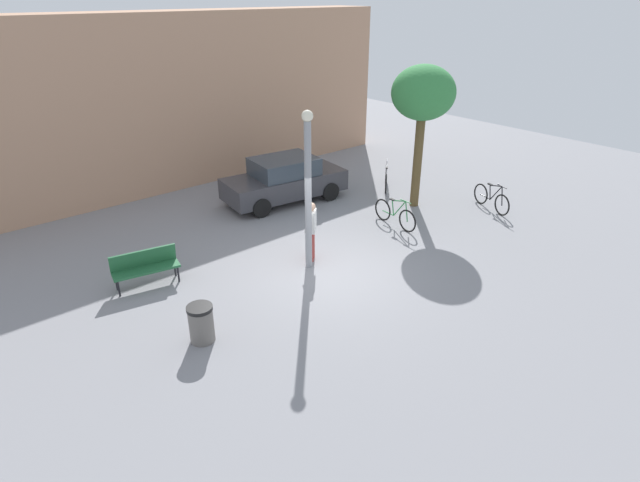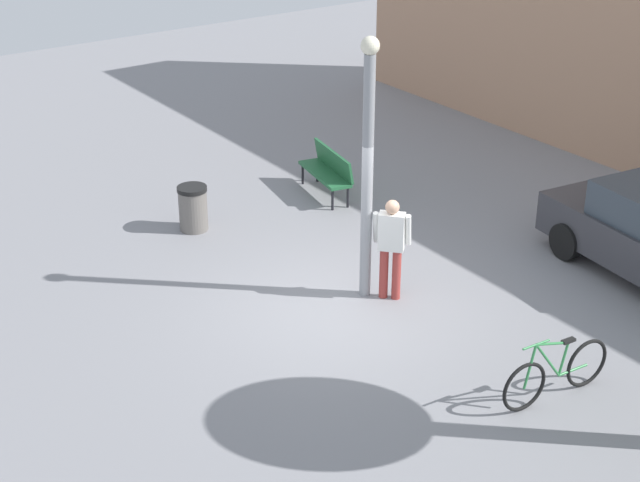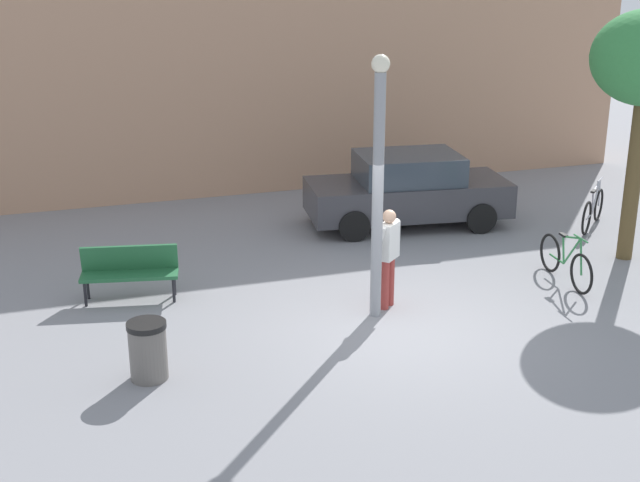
{
  "view_description": "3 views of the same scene",
  "coord_description": "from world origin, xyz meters",
  "px_view_note": "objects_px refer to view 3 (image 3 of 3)",
  "views": [
    {
      "loc": [
        -7.74,
        -8.79,
        6.64
      ],
      "look_at": [
        -0.36,
        -0.14,
        1.08
      ],
      "focal_mm": 28.84,
      "sensor_mm": 36.0,
      "label": 1
    },
    {
      "loc": [
        10.56,
        -7.85,
        7.43
      ],
      "look_at": [
        -0.11,
        -0.34,
        1.2
      ],
      "focal_mm": 54.59,
      "sensor_mm": 36.0,
      "label": 2
    },
    {
      "loc": [
        -4.93,
        -11.23,
        5.62
      ],
      "look_at": [
        -1.08,
        0.58,
        1.35
      ],
      "focal_mm": 48.13,
      "sensor_mm": 36.0,
      "label": 3
    }
  ],
  "objects_px": {
    "park_bench": "(130,268)",
    "parked_car_charcoal": "(408,190)",
    "lamppost": "(378,179)",
    "bicycle_green": "(566,262)",
    "trash_bin": "(148,350)",
    "bicycle_silver": "(593,210)",
    "person_by_lamppost": "(388,251)"
  },
  "relations": [
    {
      "from": "park_bench",
      "to": "parked_car_charcoal",
      "type": "distance_m",
      "value": 6.47
    },
    {
      "from": "lamppost",
      "to": "bicycle_green",
      "type": "xyz_separation_m",
      "value": [
        3.71,
        0.3,
        -1.88
      ]
    },
    {
      "from": "parked_car_charcoal",
      "to": "trash_bin",
      "type": "height_order",
      "value": "parked_car_charcoal"
    },
    {
      "from": "park_bench",
      "to": "parked_car_charcoal",
      "type": "bearing_deg",
      "value": 20.88
    },
    {
      "from": "parked_car_charcoal",
      "to": "trash_bin",
      "type": "relative_size",
      "value": 5.23
    },
    {
      "from": "lamppost",
      "to": "trash_bin",
      "type": "bearing_deg",
      "value": -164.48
    },
    {
      "from": "lamppost",
      "to": "parked_car_charcoal",
      "type": "distance_m",
      "value": 5.06
    },
    {
      "from": "lamppost",
      "to": "bicycle_silver",
      "type": "distance_m",
      "value": 6.94
    },
    {
      "from": "lamppost",
      "to": "trash_bin",
      "type": "height_order",
      "value": "lamppost"
    },
    {
      "from": "bicycle_green",
      "to": "parked_car_charcoal",
      "type": "bearing_deg",
      "value": 108.7
    },
    {
      "from": "parked_car_charcoal",
      "to": "bicycle_green",
      "type": "bearing_deg",
      "value": -71.3
    },
    {
      "from": "lamppost",
      "to": "park_bench",
      "type": "distance_m",
      "value": 4.47
    },
    {
      "from": "bicycle_green",
      "to": "trash_bin",
      "type": "bearing_deg",
      "value": -169.83
    },
    {
      "from": "parked_car_charcoal",
      "to": "trash_bin",
      "type": "distance_m",
      "value": 8.08
    },
    {
      "from": "park_bench",
      "to": "person_by_lamppost",
      "type": "bearing_deg",
      "value": -22.61
    },
    {
      "from": "park_bench",
      "to": "trash_bin",
      "type": "height_order",
      "value": "park_bench"
    },
    {
      "from": "park_bench",
      "to": "trash_bin",
      "type": "relative_size",
      "value": 1.99
    },
    {
      "from": "bicycle_silver",
      "to": "parked_car_charcoal",
      "type": "distance_m",
      "value": 3.93
    },
    {
      "from": "bicycle_silver",
      "to": "parked_car_charcoal",
      "type": "height_order",
      "value": "parked_car_charcoal"
    },
    {
      "from": "person_by_lamppost",
      "to": "trash_bin",
      "type": "bearing_deg",
      "value": -162.26
    },
    {
      "from": "bicycle_silver",
      "to": "bicycle_green",
      "type": "xyz_separation_m",
      "value": [
        -2.34,
        -2.55,
        0.0
      ]
    },
    {
      "from": "person_by_lamppost",
      "to": "parked_car_charcoal",
      "type": "xyz_separation_m",
      "value": [
        2.08,
        3.96,
        -0.19
      ]
    },
    {
      "from": "person_by_lamppost",
      "to": "parked_car_charcoal",
      "type": "relative_size",
      "value": 0.38
    },
    {
      "from": "lamppost",
      "to": "person_by_lamppost",
      "type": "xyz_separation_m",
      "value": [
        0.31,
        0.26,
        -1.29
      ]
    },
    {
      "from": "park_bench",
      "to": "bicycle_green",
      "type": "height_order",
      "value": "bicycle_green"
    },
    {
      "from": "lamppost",
      "to": "person_by_lamppost",
      "type": "height_order",
      "value": "lamppost"
    },
    {
      "from": "bicycle_silver",
      "to": "trash_bin",
      "type": "xyz_separation_m",
      "value": [
        -9.79,
        -3.88,
        0.04
      ]
    },
    {
      "from": "lamppost",
      "to": "trash_bin",
      "type": "xyz_separation_m",
      "value": [
        -3.74,
        -1.04,
        -1.84
      ]
    },
    {
      "from": "person_by_lamppost",
      "to": "parked_car_charcoal",
      "type": "bearing_deg",
      "value": 62.3
    },
    {
      "from": "bicycle_silver",
      "to": "bicycle_green",
      "type": "bearing_deg",
      "value": -132.53
    },
    {
      "from": "park_bench",
      "to": "bicycle_silver",
      "type": "bearing_deg",
      "value": 5.51
    },
    {
      "from": "bicycle_silver",
      "to": "bicycle_green",
      "type": "relative_size",
      "value": 0.76
    }
  ]
}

